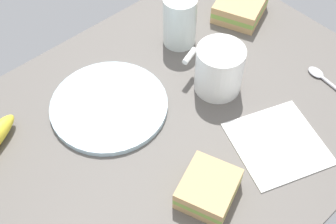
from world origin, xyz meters
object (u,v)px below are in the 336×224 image
object	(u,v)px
paper_napkin	(278,143)
coffee_mug_black	(219,68)
plate_of_food	(109,105)
sandwich_side	(240,7)
sandwich_main	(208,189)
spoon	(323,78)
glass_of_milk	(180,22)

from	to	relation	value
paper_napkin	coffee_mug_black	bearing A→B (deg)	-96.10
plate_of_food	sandwich_side	bearing A→B (deg)	-177.23
sandwich_main	spoon	xyz separation A→B (cm)	(-36.46, -2.84, -1.82)
sandwich_main	spoon	world-z (taller)	sandwich_main
sandwich_side	paper_napkin	xyz separation A→B (cm)	(21.93, 29.42, -2.05)
coffee_mug_black	paper_napkin	distance (cm)	18.19
sandwich_side	spoon	world-z (taller)	sandwich_side
sandwich_main	glass_of_milk	bearing A→B (deg)	-125.82
spoon	paper_napkin	distance (cm)	19.96
coffee_mug_black	paper_napkin	world-z (taller)	coffee_mug_black
plate_of_food	glass_of_milk	bearing A→B (deg)	-168.27
plate_of_food	spoon	distance (cm)	43.91
plate_of_food	sandwich_main	world-z (taller)	sandwich_main
sandwich_side	spoon	bearing A→B (deg)	84.56
coffee_mug_black	plate_of_food	bearing A→B (deg)	-27.42
sandwich_main	plate_of_food	bearing A→B (deg)	-88.43
sandwich_main	paper_napkin	distance (cm)	17.10
coffee_mug_black	paper_napkin	bearing A→B (deg)	83.90
plate_of_food	glass_of_milk	world-z (taller)	glass_of_milk
plate_of_food	sandwich_side	xyz separation A→B (cm)	(-39.58, -1.91, 1.60)
coffee_mug_black	glass_of_milk	bearing A→B (deg)	-103.50
coffee_mug_black	glass_of_milk	distance (cm)	15.34
coffee_mug_black	sandwich_side	bearing A→B (deg)	-149.05
coffee_mug_black	spoon	size ratio (longest dim) A/B	1.09
glass_of_milk	paper_napkin	bearing A→B (deg)	80.44
coffee_mug_black	glass_of_milk	size ratio (longest dim) A/B	1.04
spoon	paper_napkin	world-z (taller)	spoon
glass_of_milk	spoon	xyz separation A→B (cm)	(-14.09, 28.16, -4.97)
sandwich_side	glass_of_milk	distance (cm)	17.04
coffee_mug_black	sandwich_side	distance (cm)	23.59
plate_of_food	spoon	bearing A→B (deg)	147.85
sandwich_side	spoon	size ratio (longest dim) A/B	1.30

